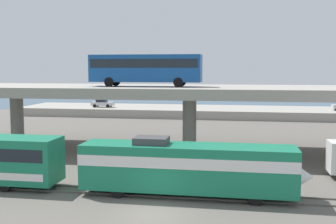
{
  "coord_description": "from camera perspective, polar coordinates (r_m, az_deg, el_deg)",
  "views": [
    {
      "loc": [
        5.22,
        -24.58,
        9.04
      ],
      "look_at": [
        -1.53,
        15.0,
        4.83
      ],
      "focal_mm": 44.24,
      "sensor_mm": 36.0,
      "label": 1
    }
  ],
  "objects": [
    {
      "name": "pier_parking_lot",
      "position": [
        80.18,
        5.89,
        0.03
      ],
      "size": [
        74.07,
        13.41,
        1.56
      ],
      "primitive_type": "cube",
      "color": "#9E998E",
      "rests_on": "ground_plane"
    },
    {
      "name": "ground_plane",
      "position": [
        26.7,
        -2.24,
        -13.81
      ],
      "size": [
        260.0,
        260.0,
        0.0
      ],
      "primitive_type": "plane",
      "color": "#605B54"
    },
    {
      "name": "rail_strip_near",
      "position": [
        29.71,
        -0.92,
        -11.61
      ],
      "size": [
        110.0,
        0.12,
        0.12
      ],
      "primitive_type": "cube",
      "color": "#59544C",
      "rests_on": "ground_plane"
    },
    {
      "name": "transit_bus_on_overpass",
      "position": [
        44.7,
        -3.09,
        6.17
      ],
      "size": [
        12.0,
        2.68,
        3.4
      ],
      "color": "#14478C",
      "rests_on": "highway_overpass"
    },
    {
      "name": "parked_car_3",
      "position": [
        81.93,
        -9.02,
        1.21
      ],
      "size": [
        4.28,
        2.0,
        1.5
      ],
      "color": "#B7B7BC",
      "rests_on": "pier_parking_lot"
    },
    {
      "name": "train_locomotive",
      "position": [
        29.52,
        4.12,
        -7.45
      ],
      "size": [
        16.21,
        3.04,
        4.18
      ],
      "color": "#197A56",
      "rests_on": "ground_plane"
    },
    {
      "name": "harbor_water",
      "position": [
        103.11,
        6.74,
        0.91
      ],
      "size": [
        140.0,
        36.0,
        0.01
      ],
      "primitive_type": "cube",
      "color": "#2D5170",
      "rests_on": "ground_plane"
    },
    {
      "name": "highway_overpass",
      "position": [
        44.96,
        3.0,
        2.63
      ],
      "size": [
        96.0,
        12.74,
        7.13
      ],
      "color": "#9E998E",
      "rests_on": "ground_plane"
    },
    {
      "name": "rail_strip_far",
      "position": [
        31.11,
        -0.41,
        -10.8
      ],
      "size": [
        110.0,
        0.12,
        0.12
      ],
      "primitive_type": "cube",
      "color": "#59544C",
      "rests_on": "ground_plane"
    }
  ]
}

